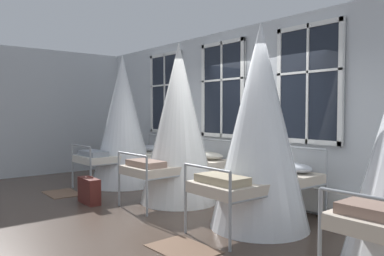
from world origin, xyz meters
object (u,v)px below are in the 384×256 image
Objects in this scene: cot_second at (179,125)px; suitcase_dark at (89,191)px; cot_third at (260,128)px; cot_first at (123,122)px.

suitcase_dark is at bearing 144.27° from cot_second.
cot_second is 1.00× the size of cot_third.
cot_third is 3.23m from suitcase_dark.
cot_first is 1.00× the size of cot_second.
cot_second is at bearing -90.73° from cot_first.
cot_second is 1.87m from cot_third.
cot_third is 4.94× the size of suitcase_dark.
cot_first is 3.82m from cot_third.
cot_third is at bearing 26.47° from suitcase_dark.
cot_third is (1.87, -0.03, 0.00)m from cot_second.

